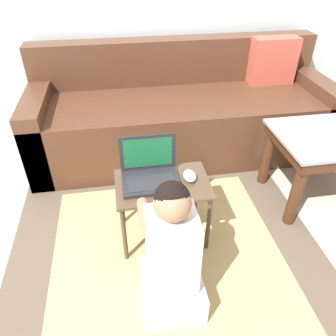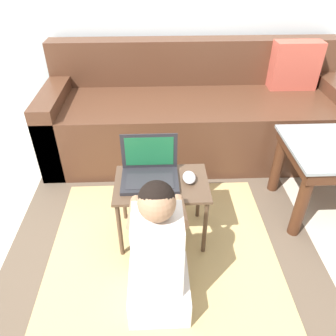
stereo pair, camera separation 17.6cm
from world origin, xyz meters
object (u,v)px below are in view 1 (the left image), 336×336
object	(u,v)px
laptop	(150,174)
couch	(182,115)
computer_mouse	(190,176)
person_seated	(172,258)
laptop_desk	(163,191)

from	to	relation	value
laptop	couch	bearing A→B (deg)	68.52
laptop	computer_mouse	size ratio (longest dim) A/B	2.91
person_seated	laptop_desk	bearing A→B (deg)	86.48
couch	laptop_desk	distance (m)	1.02
computer_mouse	laptop_desk	bearing A→B (deg)	-175.19
couch	laptop_desk	bearing A→B (deg)	-107.54
laptop_desk	person_seated	world-z (taller)	person_seated
laptop_desk	laptop	bearing A→B (deg)	150.03
laptop	person_seated	bearing A→B (deg)	-85.70
computer_mouse	person_seated	size ratio (longest dim) A/B	0.14
laptop	person_seated	xyz separation A→B (m)	(0.03, -0.47, -0.12)
computer_mouse	person_seated	xyz separation A→B (m)	(-0.18, -0.44, -0.11)
couch	person_seated	distance (m)	1.44
person_seated	couch	bearing A→B (deg)	76.61
laptop_desk	person_seated	xyz separation A→B (m)	(-0.03, -0.43, -0.03)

